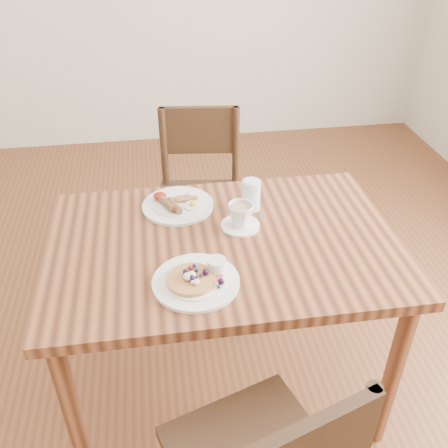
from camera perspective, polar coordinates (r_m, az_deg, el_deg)
name	(u,v)px	position (r m, az deg, el deg)	size (l,w,h in m)	color
ground	(224,381)	(2.25, 0.00, -17.49)	(5.00, 5.00, 0.00)	brown
dining_table	(224,263)	(1.78, 0.00, -4.49)	(1.20, 0.80, 0.75)	brown
chair_far	(201,191)	(2.50, -2.69, 3.78)	(0.47, 0.47, 0.88)	#3C2215
pancake_plate	(197,279)	(1.54, -3.09, -6.30)	(0.27, 0.27, 0.06)	white
breakfast_plate	(177,205)	(1.90, -5.42, 2.23)	(0.27, 0.27, 0.04)	white
teacup_saucer	(240,216)	(1.76, 1.90, 0.87)	(0.14, 0.14, 0.09)	white
water_glass	(251,195)	(1.86, 3.10, 3.34)	(0.07, 0.07, 0.12)	silver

